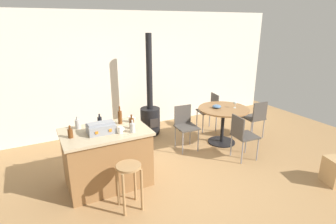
# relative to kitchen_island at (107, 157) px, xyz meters

# --- Properties ---
(ground_plane) EXTENTS (8.80, 8.80, 0.00)m
(ground_plane) POSITION_rel_kitchen_island_xyz_m (1.20, -0.48, -0.45)
(ground_plane) COLOR #A37A4C
(back_wall) EXTENTS (8.00, 0.10, 2.70)m
(back_wall) POSITION_rel_kitchen_island_xyz_m (1.20, 2.20, 0.90)
(back_wall) COLOR silver
(back_wall) RESTS_ON ground_plane
(kitchen_island) EXTENTS (1.29, 0.86, 0.90)m
(kitchen_island) POSITION_rel_kitchen_island_xyz_m (0.00, 0.00, 0.00)
(kitchen_island) COLOR olive
(kitchen_island) RESTS_ON ground_plane
(wooden_stool) EXTENTS (0.34, 0.34, 0.66)m
(wooden_stool) POSITION_rel_kitchen_island_xyz_m (0.10, -0.74, 0.03)
(wooden_stool) COLOR #A37A4C
(wooden_stool) RESTS_ON ground_plane
(dining_table) EXTENTS (1.04, 1.04, 0.77)m
(dining_table) POSITION_rel_kitchen_island_xyz_m (2.57, 0.39, 0.14)
(dining_table) COLOR black
(dining_table) RESTS_ON ground_plane
(folding_chair_near) EXTENTS (0.44, 0.44, 0.85)m
(folding_chair_near) POSITION_rel_kitchen_island_xyz_m (2.42, -0.36, 0.05)
(folding_chair_near) COLOR #47423D
(folding_chair_near) RESTS_ON ground_plane
(folding_chair_far) EXTENTS (0.43, 0.43, 0.85)m
(folding_chair_far) POSITION_rel_kitchen_island_xyz_m (3.36, 0.26, 0.05)
(folding_chair_far) COLOR #47423D
(folding_chair_far) RESTS_ON ground_plane
(folding_chair_left) EXTENTS (0.46, 0.46, 0.87)m
(folding_chair_left) POSITION_rel_kitchen_island_xyz_m (2.77, 1.13, 0.06)
(folding_chair_left) COLOR #47423D
(folding_chair_left) RESTS_ON ground_plane
(folding_chair_right) EXTENTS (0.43, 0.43, 0.88)m
(folding_chair_right) POSITION_rel_kitchen_island_xyz_m (1.73, 0.52, 0.07)
(folding_chair_right) COLOR #47423D
(folding_chair_right) RESTS_ON ground_plane
(wood_stove) EXTENTS (0.44, 0.45, 2.24)m
(wood_stove) POSITION_rel_kitchen_island_xyz_m (1.41, 1.52, 0.08)
(wood_stove) COLOR black
(wood_stove) RESTS_ON ground_plane
(toolbox) EXTENTS (0.39, 0.28, 0.16)m
(toolbox) POSITION_rel_kitchen_island_xyz_m (-0.06, -0.04, 0.52)
(toolbox) COLOR gray
(toolbox) RESTS_ON kitchen_island
(bottle_0) EXTENTS (0.07, 0.07, 0.18)m
(bottle_0) POSITION_rel_kitchen_island_xyz_m (-0.50, -0.03, 0.52)
(bottle_0) COLOR #603314
(bottle_0) RESTS_ON kitchen_island
(bottle_1) EXTENTS (0.07, 0.07, 0.29)m
(bottle_1) POSITION_rel_kitchen_island_xyz_m (0.30, 0.19, 0.56)
(bottle_1) COLOR #603314
(bottle_1) RESTS_ON kitchen_island
(bottle_2) EXTENTS (0.07, 0.07, 0.22)m
(bottle_2) POSITION_rel_kitchen_island_xyz_m (0.39, -0.10, 0.53)
(bottle_2) COLOR #603314
(bottle_2) RESTS_ON kitchen_island
(bottle_3) EXTENTS (0.08, 0.08, 0.20)m
(bottle_3) POSITION_rel_kitchen_island_xyz_m (-0.34, 0.28, 0.52)
(bottle_3) COLOR #B7B2AD
(bottle_3) RESTS_ON kitchen_island
(bottle_4) EXTENTS (0.08, 0.08, 0.19)m
(bottle_4) POSITION_rel_kitchen_island_xyz_m (0.35, -0.24, 0.52)
(bottle_4) COLOR #B7B2AD
(bottle_4) RESTS_ON kitchen_island
(bottle_5) EXTENTS (0.07, 0.07, 0.19)m
(bottle_5) POSITION_rel_kitchen_island_xyz_m (-0.01, 0.27, 0.52)
(bottle_5) COLOR black
(bottle_5) RESTS_ON kitchen_island
(cup_0) EXTENTS (0.12, 0.09, 0.10)m
(cup_0) POSITION_rel_kitchen_island_xyz_m (0.49, 0.18, 0.49)
(cup_0) COLOR white
(cup_0) RESTS_ON kitchen_island
(cup_1) EXTENTS (0.11, 0.08, 0.10)m
(cup_1) POSITION_rel_kitchen_island_xyz_m (0.18, -0.20, 0.50)
(cup_1) COLOR white
(cup_1) RESTS_ON kitchen_island
(wine_glass) EXTENTS (0.07, 0.07, 0.14)m
(wine_glass) POSITION_rel_kitchen_island_xyz_m (2.79, 0.30, 0.42)
(wine_glass) COLOR silver
(wine_glass) RESTS_ON dining_table
(serving_bowl) EXTENTS (0.18, 0.18, 0.07)m
(serving_bowl) POSITION_rel_kitchen_island_xyz_m (2.45, 0.47, 0.35)
(serving_bowl) COLOR #4C7099
(serving_bowl) RESTS_ON dining_table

